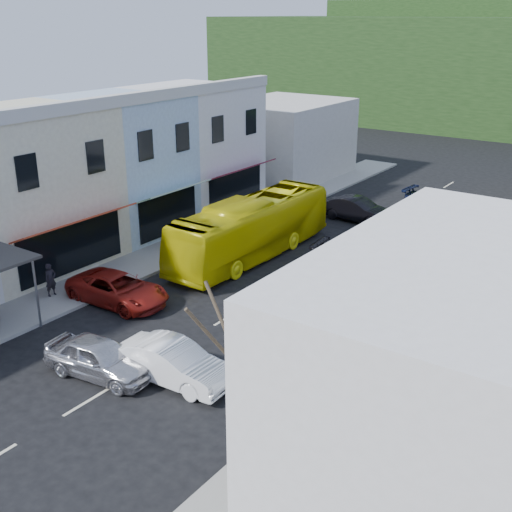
{
  "coord_description": "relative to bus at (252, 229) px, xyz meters",
  "views": [
    {
      "loc": [
        15.47,
        -16.09,
        12.44
      ],
      "look_at": [
        0.0,
        6.0,
        2.2
      ],
      "focal_mm": 45.0,
      "sensor_mm": 36.0,
      "label": 1
    }
  ],
  "objects": [
    {
      "name": "right_building",
      "position": [
        17.0,
        -14.58,
        2.45
      ],
      "size": [
        8.0,
        9.0,
        8.0
      ],
      "primitive_type": "cube",
      "color": "silver",
      "rests_on": "ground"
    },
    {
      "name": "car_silver",
      "position": [
        2.6,
        -13.2,
        -0.85
      ],
      "size": [
        4.59,
        2.34,
        1.4
      ],
      "primitive_type": "imported",
      "rotation": [
        0.0,
        0.0,
        1.7
      ],
      "color": "silver",
      "rests_on": "ground"
    },
    {
      "name": "car_black_far",
      "position": [
        1.82,
        9.03,
        -0.85
      ],
      "size": [
        4.5,
        2.06,
        1.4
      ],
      "primitive_type": "imported",
      "rotation": [
        0.0,
        0.0,
        1.51
      ],
      "color": "black",
      "rests_on": "ground"
    },
    {
      "name": "distant_block_left",
      "position": [
        -8.5,
        16.42,
        1.45
      ],
      "size": [
        8.0,
        10.0,
        6.0
      ],
      "primitive_type": "cube",
      "color": "#B7B2A8",
      "rests_on": "ground"
    },
    {
      "name": "street_tree",
      "position": [
        10.19,
        -14.75,
        1.98
      ],
      "size": [
        2.86,
        2.86,
        7.06
      ],
      "primitive_type": null,
      "rotation": [
        0.0,
        0.0,
        0.15
      ],
      "color": "#352A1F",
      "rests_on": "ground"
    },
    {
      "name": "bus",
      "position": [
        0.0,
        0.0,
        0.0
      ],
      "size": [
        2.57,
        11.61,
        3.1
      ],
      "primitive_type": "imported",
      "rotation": [
        0.0,
        0.0,
        -0.01
      ],
      "color": "#D7CC0B",
      "rests_on": "ground"
    },
    {
      "name": "car_navy_mid",
      "position": [
        5.3,
        8.56,
        -0.85
      ],
      "size": [
        4.45,
        1.91,
        1.4
      ],
      "primitive_type": "imported",
      "rotation": [
        0.0,
        0.0,
        1.6
      ],
      "color": "black",
      "rests_on": "ground"
    },
    {
      "name": "car_white",
      "position": [
        5.05,
        -11.95,
        -0.85
      ],
      "size": [
        4.48,
        2.01,
        1.4
      ],
      "primitive_type": "imported",
      "rotation": [
        0.0,
        0.0,
        1.62
      ],
      "color": "white",
      "rests_on": "ground"
    },
    {
      "name": "pedestrian_left",
      "position": [
        -4.41,
        -9.81,
        -0.55
      ],
      "size": [
        0.43,
        0.62,
        1.7
      ],
      "primitive_type": "imported",
      "rotation": [
        0.0,
        0.0,
        1.51
      ],
      "color": "black",
      "rests_on": "sidewalk_left"
    },
    {
      "name": "car_red",
      "position": [
        -1.5,
        -8.4,
        -0.85
      ],
      "size": [
        4.67,
        2.07,
        1.4
      ],
      "primitive_type": "imported",
      "rotation": [
        0.0,
        0.0,
        1.61
      ],
      "color": "maroon",
      "rests_on": "ground"
    },
    {
      "name": "car_black_near",
      "position": [
        6.4,
        0.78,
        -0.85
      ],
      "size": [
        4.65,
        2.25,
        1.4
      ],
      "primitive_type": "imported",
      "rotation": [
        0.0,
        0.0,
        1.66
      ],
      "color": "black",
      "rests_on": "ground"
    },
    {
      "name": "sidewalk_right",
      "position": [
        11.0,
        -0.58,
        -1.48
      ],
      "size": [
        3.0,
        52.0,
        0.15
      ],
      "primitive_type": "cube",
      "color": "gray",
      "rests_on": "ground"
    },
    {
      "name": "ground",
      "position": [
        3.5,
        -10.58,
        -1.55
      ],
      "size": [
        120.0,
        120.0,
        0.0
      ],
      "primitive_type": "plane",
      "color": "black",
      "rests_on": "ground"
    },
    {
      "name": "shopfront_row",
      "position": [
        -9.0,
        -5.58,
        2.45
      ],
      "size": [
        8.25,
        30.0,
        8.0
      ],
      "color": "silver",
      "rests_on": "ground"
    },
    {
      "name": "direction_sign",
      "position": [
        9.3,
        -12.83,
        0.32
      ],
      "size": [
        0.61,
        1.73,
        3.73
      ],
      "primitive_type": null,
      "rotation": [
        0.0,
        0.0,
        -0.13
      ],
      "color": "#065312",
      "rests_on": "ground"
    },
    {
      "name": "car_navy_far",
      "position": [
        5.99,
        13.31,
        -0.85
      ],
      "size": [
        4.63,
        2.19,
        1.4
      ],
      "primitive_type": "imported",
      "rotation": [
        0.0,
        0.0,
        1.49
      ],
      "color": "black",
      "rests_on": "ground"
    },
    {
      "name": "sidewalk_left",
      "position": [
        -4.0,
        -0.58,
        -1.48
      ],
      "size": [
        3.0,
        52.0,
        0.15
      ],
      "primitive_type": "cube",
      "color": "gray",
      "rests_on": "ground"
    }
  ]
}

